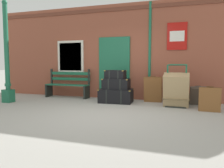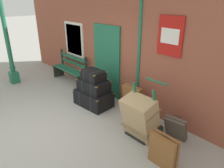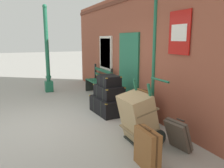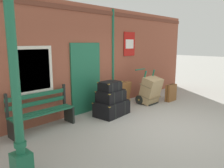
{
  "view_description": "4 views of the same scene",
  "coord_description": "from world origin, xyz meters",
  "px_view_note": "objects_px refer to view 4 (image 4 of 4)",
  "views": [
    {
      "loc": [
        1.91,
        -5.01,
        1.21
      ],
      "look_at": [
        -0.35,
        1.63,
        0.58
      ],
      "focal_mm": 36.63,
      "sensor_mm": 36.0,
      "label": 1
    },
    {
      "loc": [
        4.0,
        -1.5,
        2.84
      ],
      "look_at": [
        0.28,
        1.88,
        0.73
      ],
      "focal_mm": 33.94,
      "sensor_mm": 36.0,
      "label": 2
    },
    {
      "loc": [
        5.08,
        -0.59,
        1.94
      ],
      "look_at": [
        -0.29,
        1.8,
        0.76
      ],
      "focal_mm": 36.42,
      "sensor_mm": 36.0,
      "label": 3
    },
    {
      "loc": [
        -4.81,
        -2.63,
        2.12
      ],
      "look_at": [
        0.07,
        1.94,
        0.85
      ],
      "focal_mm": 35.57,
      "sensor_mm": 36.0,
      "label": 4
    }
  ],
  "objects_px": {
    "porters_trolley": "(146,95)",
    "large_brown_trunk": "(151,90)",
    "steamer_trunk_middle": "(111,96)",
    "suitcase_beige": "(171,93)",
    "lamp_post": "(17,104)",
    "steamer_trunk_top": "(110,86)",
    "steamer_trunk_base": "(112,108)",
    "suitcase_charcoal": "(124,93)",
    "platform_bench": "(42,112)",
    "suitcase_slate": "(148,91)"
  },
  "relations": [
    {
      "from": "porters_trolley",
      "to": "steamer_trunk_base",
      "type": "bearing_deg",
      "value": -179.23
    },
    {
      "from": "platform_bench",
      "to": "suitcase_slate",
      "type": "height_order",
      "value": "platform_bench"
    },
    {
      "from": "lamp_post",
      "to": "steamer_trunk_base",
      "type": "bearing_deg",
      "value": 17.88
    },
    {
      "from": "suitcase_slate",
      "to": "suitcase_beige",
      "type": "bearing_deg",
      "value": -72.31
    },
    {
      "from": "porters_trolley",
      "to": "large_brown_trunk",
      "type": "distance_m",
      "value": 0.27
    },
    {
      "from": "large_brown_trunk",
      "to": "suitcase_slate",
      "type": "height_order",
      "value": "large_brown_trunk"
    },
    {
      "from": "steamer_trunk_middle",
      "to": "suitcase_slate",
      "type": "bearing_deg",
      "value": 7.13
    },
    {
      "from": "lamp_post",
      "to": "steamer_trunk_top",
      "type": "distance_m",
      "value": 3.36
    },
    {
      "from": "steamer_trunk_middle",
      "to": "suitcase_beige",
      "type": "relative_size",
      "value": 1.31
    },
    {
      "from": "porters_trolley",
      "to": "suitcase_beige",
      "type": "bearing_deg",
      "value": -31.17
    },
    {
      "from": "platform_bench",
      "to": "suitcase_slate",
      "type": "bearing_deg",
      "value": -2.32
    },
    {
      "from": "steamer_trunk_top",
      "to": "large_brown_trunk",
      "type": "distance_m",
      "value": 1.88
    },
    {
      "from": "platform_bench",
      "to": "steamer_trunk_middle",
      "type": "xyz_separation_m",
      "value": [
        1.97,
        -0.47,
        0.14
      ]
    },
    {
      "from": "lamp_post",
      "to": "steamer_trunk_top",
      "type": "xyz_separation_m",
      "value": [
        3.17,
        1.07,
        -0.32
      ]
    },
    {
      "from": "porters_trolley",
      "to": "large_brown_trunk",
      "type": "relative_size",
      "value": 1.24
    },
    {
      "from": "suitcase_charcoal",
      "to": "suitcase_slate",
      "type": "bearing_deg",
      "value": -4.76
    },
    {
      "from": "lamp_post",
      "to": "platform_bench",
      "type": "xyz_separation_m",
      "value": [
        1.24,
        1.53,
        -0.75
      ]
    },
    {
      "from": "porters_trolley",
      "to": "large_brown_trunk",
      "type": "bearing_deg",
      "value": -90.0
    },
    {
      "from": "lamp_post",
      "to": "suitcase_charcoal",
      "type": "height_order",
      "value": "lamp_post"
    },
    {
      "from": "lamp_post",
      "to": "platform_bench",
      "type": "distance_m",
      "value": 2.11
    },
    {
      "from": "suitcase_slate",
      "to": "suitcase_charcoal",
      "type": "height_order",
      "value": "suitcase_charcoal"
    },
    {
      "from": "large_brown_trunk",
      "to": "suitcase_charcoal",
      "type": "height_order",
      "value": "large_brown_trunk"
    },
    {
      "from": "lamp_post",
      "to": "suitcase_beige",
      "type": "distance_m",
      "value": 5.93
    },
    {
      "from": "steamer_trunk_base",
      "to": "lamp_post",
      "type": "bearing_deg",
      "value": -162.12
    },
    {
      "from": "steamer_trunk_base",
      "to": "steamer_trunk_middle",
      "type": "xyz_separation_m",
      "value": [
        0.0,
        0.03,
        0.37
      ]
    },
    {
      "from": "lamp_post",
      "to": "steamer_trunk_base",
      "type": "distance_m",
      "value": 3.5
    },
    {
      "from": "lamp_post",
      "to": "steamer_trunk_top",
      "type": "relative_size",
      "value": 4.96
    },
    {
      "from": "large_brown_trunk",
      "to": "suitcase_slate",
      "type": "relative_size",
      "value": 1.69
    },
    {
      "from": "steamer_trunk_middle",
      "to": "large_brown_trunk",
      "type": "height_order",
      "value": "large_brown_trunk"
    },
    {
      "from": "steamer_trunk_base",
      "to": "suitcase_beige",
      "type": "xyz_separation_m",
      "value": [
        2.64,
        -0.48,
        0.09
      ]
    },
    {
      "from": "platform_bench",
      "to": "suitcase_slate",
      "type": "xyz_separation_m",
      "value": [
        4.35,
        -0.18,
        -0.17
      ]
    },
    {
      "from": "platform_bench",
      "to": "steamer_trunk_top",
      "type": "bearing_deg",
      "value": -13.32
    },
    {
      "from": "lamp_post",
      "to": "suitcase_beige",
      "type": "bearing_deg",
      "value": 5.39
    },
    {
      "from": "steamer_trunk_middle",
      "to": "suitcase_beige",
      "type": "xyz_separation_m",
      "value": [
        2.64,
        -0.51,
        -0.28
      ]
    },
    {
      "from": "steamer_trunk_middle",
      "to": "large_brown_trunk",
      "type": "bearing_deg",
      "value": -5.67
    },
    {
      "from": "large_brown_trunk",
      "to": "suitcase_slate",
      "type": "distance_m",
      "value": 0.78
    },
    {
      "from": "suitcase_slate",
      "to": "suitcase_charcoal",
      "type": "relative_size",
      "value": 0.69
    },
    {
      "from": "suitcase_beige",
      "to": "large_brown_trunk",
      "type": "bearing_deg",
      "value": 158.53
    },
    {
      "from": "lamp_post",
      "to": "porters_trolley",
      "type": "distance_m",
      "value": 5.2
    },
    {
      "from": "large_brown_trunk",
      "to": "porters_trolley",
      "type": "bearing_deg",
      "value": 90.0
    },
    {
      "from": "steamer_trunk_base",
      "to": "large_brown_trunk",
      "type": "bearing_deg",
      "value": -4.84
    },
    {
      "from": "platform_bench",
      "to": "steamer_trunk_middle",
      "type": "distance_m",
      "value": 2.03
    },
    {
      "from": "steamer_trunk_middle",
      "to": "suitcase_beige",
      "type": "height_order",
      "value": "steamer_trunk_middle"
    },
    {
      "from": "large_brown_trunk",
      "to": "suitcase_beige",
      "type": "xyz_separation_m",
      "value": [
        0.84,
        -0.33,
        -0.18
      ]
    },
    {
      "from": "steamer_trunk_base",
      "to": "suitcase_beige",
      "type": "height_order",
      "value": "suitcase_beige"
    },
    {
      "from": "steamer_trunk_middle",
      "to": "large_brown_trunk",
      "type": "distance_m",
      "value": 1.81
    },
    {
      "from": "large_brown_trunk",
      "to": "steamer_trunk_base",
      "type": "bearing_deg",
      "value": 175.16
    },
    {
      "from": "porters_trolley",
      "to": "large_brown_trunk",
      "type": "height_order",
      "value": "porters_trolley"
    },
    {
      "from": "steamer_trunk_middle",
      "to": "suitcase_slate",
      "type": "xyz_separation_m",
      "value": [
        2.38,
        0.3,
        -0.3
      ]
    },
    {
      "from": "steamer_trunk_base",
      "to": "suitcase_slate",
      "type": "height_order",
      "value": "suitcase_slate"
    }
  ]
}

